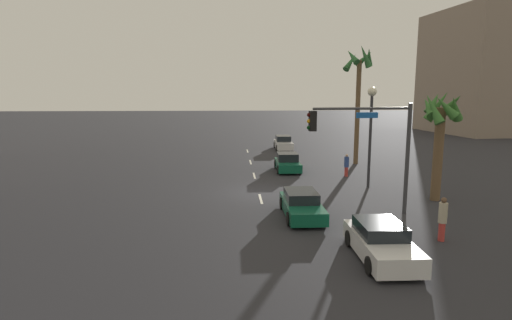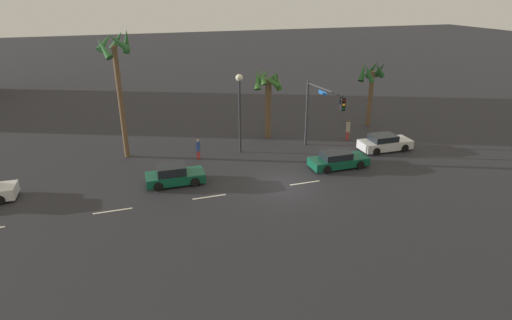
{
  "view_description": "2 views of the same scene",
  "coord_description": "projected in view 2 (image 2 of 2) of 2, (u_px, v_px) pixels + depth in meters",
  "views": [
    {
      "loc": [
        24.83,
        -1.64,
        6.11
      ],
      "look_at": [
        -1.54,
        -0.08,
        1.77
      ],
      "focal_mm": 29.35,
      "sensor_mm": 36.0,
      "label": 1
    },
    {
      "loc": [
        -9.89,
        -24.0,
        12.45
      ],
      "look_at": [
        -1.79,
        0.64,
        1.89
      ],
      "focal_mm": 29.67,
      "sensor_mm": 36.0,
      "label": 2
    }
  ],
  "objects": [
    {
      "name": "palm_tree_1",
      "position": [
        372.0,
        78.0,
        39.63
      ],
      "size": [
        2.6,
        2.57,
        6.31
      ],
      "color": "brown",
      "rests_on": "ground_plane"
    },
    {
      "name": "car_1",
      "position": [
        174.0,
        175.0,
        28.79
      ],
      "size": [
        3.96,
        1.92,
        1.37
      ],
      "color": "#0F5138",
      "rests_on": "ground_plane"
    },
    {
      "name": "traffic_signal",
      "position": [
        319.0,
        107.0,
        33.27
      ],
      "size": [
        0.75,
        5.27,
        5.55
      ],
      "color": "#38383D",
      "rests_on": "ground_plane"
    },
    {
      "name": "pedestrian_1",
      "position": [
        348.0,
        129.0,
        36.99
      ],
      "size": [
        0.46,
        0.46,
        1.85
      ],
      "color": "#BF3833",
      "rests_on": "ground_plane"
    },
    {
      "name": "palm_tree_0",
      "position": [
        116.0,
        64.0,
        30.97
      ],
      "size": [
        2.73,
        2.68,
        9.85
      ],
      "color": "brown",
      "rests_on": "ground_plane"
    },
    {
      "name": "car_2",
      "position": [
        385.0,
        143.0,
        34.83
      ],
      "size": [
        4.31,
        1.94,
        1.33
      ],
      "color": "silver",
      "rests_on": "ground_plane"
    },
    {
      "name": "ground_plane",
      "position": [
        284.0,
        186.0,
        28.67
      ],
      "size": [
        220.0,
        220.0,
        0.0
      ],
      "primitive_type": "plane",
      "color": "#28282D"
    },
    {
      "name": "lane_stripe_1",
      "position": [
        113.0,
        211.0,
        25.46
      ],
      "size": [
        2.28,
        0.14,
        0.01
      ],
      "primitive_type": "cube",
      "color": "silver",
      "rests_on": "ground_plane"
    },
    {
      "name": "streetlamp",
      "position": [
        240.0,
        99.0,
        32.98
      ],
      "size": [
        0.56,
        0.56,
        6.37
      ],
      "color": "#2D2D33",
      "rests_on": "ground_plane"
    },
    {
      "name": "lane_stripe_2",
      "position": [
        209.0,
        197.0,
        27.18
      ],
      "size": [
        2.18,
        0.14,
        0.01
      ],
      "primitive_type": "cube",
      "color": "silver",
      "rests_on": "ground_plane"
    },
    {
      "name": "lane_stripe_3",
      "position": [
        305.0,
        183.0,
        29.12
      ],
      "size": [
        2.22,
        0.14,
        0.01
      ],
      "primitive_type": "cube",
      "color": "silver",
      "rests_on": "ground_plane"
    },
    {
      "name": "car_3",
      "position": [
        338.0,
        160.0,
        31.48
      ],
      "size": [
        4.38,
        1.83,
        1.25
      ],
      "color": "#0F5138",
      "rests_on": "ground_plane"
    },
    {
      "name": "pedestrian_0",
      "position": [
        198.0,
        149.0,
        32.9
      ],
      "size": [
        0.35,
        0.35,
        1.63
      ],
      "color": "#BF3833",
      "rests_on": "ground_plane"
    },
    {
      "name": "palm_tree_2",
      "position": [
        268.0,
        88.0,
        36.35
      ],
      "size": [
        2.59,
        2.52,
        6.24
      ],
      "color": "brown",
      "rests_on": "ground_plane"
    }
  ]
}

